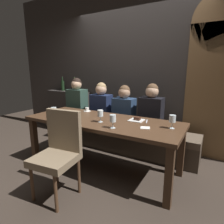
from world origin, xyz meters
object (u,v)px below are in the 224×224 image
dining_table (102,126)px  banquette_bench (124,138)px  chair_near_side (59,148)px  diner_near_end (151,109)px  wine_bottle_dark_red (63,85)px  diner_far_end (124,108)px  wine_glass_far_left (54,111)px  wine_glass_end_right (100,114)px  fork_on_table (147,121)px  wine_glass_near_left (113,119)px  espresso_cup (87,110)px  diner_bearded (101,104)px  diner_redhead (77,100)px  wine_glass_near_right (172,119)px  dessert_plate (137,120)px  wine_bottle_pale_label (75,86)px

dining_table → banquette_bench: bearing=90.0°
dining_table → chair_near_side: bearing=-99.4°
dining_table → diner_near_end: (0.48, 0.70, 0.16)m
chair_near_side → wine_bottle_dark_red: bearing=132.4°
diner_far_end → wine_glass_far_left: 1.17m
wine_glass_end_right → fork_on_table: (0.53, 0.33, -0.11)m
wine_glass_far_left → wine_glass_near_left: size_ratio=1.00×
wine_bottle_dark_red → espresso_cup: bearing=-30.7°
diner_bearded → diner_far_end: (0.47, -0.01, -0.01)m
diner_redhead → dining_table: bearing=-33.7°
wine_bottle_dark_red → wine_glass_near_right: size_ratio=1.99×
diner_bearded → espresso_cup: bearing=-95.7°
wine_glass_near_right → dessert_plate: 0.52m
wine_glass_near_left → fork_on_table: wine_glass_near_left is taller
diner_bearded → wine_glass_far_left: 1.00m
dessert_plate → espresso_cup: bearing=172.2°
dining_table → wine_glass_near_right: 0.96m
banquette_bench → dessert_plate: dessert_plate is taller
chair_near_side → diner_far_end: 1.43m
wine_glass_near_right → wine_glass_end_right: same height
dessert_plate → diner_bearded: bearing=150.7°
wine_glass_near_left → espresso_cup: size_ratio=1.37×
wine_bottle_dark_red → fork_on_table: bearing=-20.0°
wine_glass_far_left → chair_near_side: bearing=-40.4°
wine_bottle_pale_label → wine_glass_end_right: bearing=-39.2°
diner_far_end → dessert_plate: size_ratio=3.80×
diner_far_end → diner_near_end: size_ratio=0.94×
dining_table → chair_near_side: (-0.12, -0.72, -0.09)m
diner_far_end → wine_glass_near_left: 1.01m
chair_near_side → wine_glass_end_right: 0.69m
banquette_bench → diner_redhead: (-1.01, -0.03, 0.61)m
wine_glass_near_left → diner_redhead: bearing=144.8°
wine_bottle_dark_red → dessert_plate: 2.37m
diner_bearded → espresso_cup: diner_bearded is taller
dessert_plate → fork_on_table: (0.14, 0.02, -0.01)m
diner_near_end → dining_table: bearing=-124.6°
banquette_bench → wine_glass_near_left: wine_glass_near_left is taller
dessert_plate → wine_glass_far_left: bearing=-155.7°
banquette_bench → chair_near_side: size_ratio=2.55×
wine_bottle_pale_label → wine_glass_end_right: (1.43, -1.16, -0.21)m
dining_table → wine_glass_near_left: size_ratio=13.41×
diner_near_end → wine_glass_near_right: bearing=-53.8°
diner_far_end → wine_glass_near_right: 1.12m
diner_far_end → espresso_cup: diner_far_end is taller
wine_bottle_dark_red → wine_bottle_pale_label: bearing=-0.9°
wine_bottle_dark_red → wine_glass_far_left: bearing=-50.3°
espresso_cup → diner_bearded: bearing=84.3°
wine_glass_far_left → wine_glass_end_right: 0.69m
diner_far_end → wine_bottle_dark_red: (-1.74, 0.36, 0.28)m
fork_on_table → wine_glass_near_left: bearing=-134.1°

